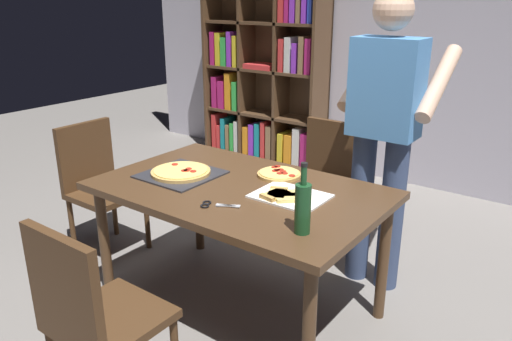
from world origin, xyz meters
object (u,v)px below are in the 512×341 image
object	(u,v)px
second_pizza_plain	(279,174)
pepperoni_pizza_on_tray	(181,173)
dining_table	(239,200)
kitchen_scissors	(214,205)
person_serving_pizza	(384,127)
chair_left_end	(98,180)
chair_far_side	(325,178)
chair_near_camera	(92,312)
bookshelf	(265,79)
wine_bottle	(303,207)

from	to	relation	value
second_pizza_plain	pepperoni_pizza_on_tray	bearing A→B (deg)	-144.97
dining_table	kitchen_scissors	size ratio (longest dim) A/B	7.77
person_serving_pizza	pepperoni_pizza_on_tray	xyz separation A→B (m)	(-0.86, -0.79, -0.23)
chair_left_end	second_pizza_plain	world-z (taller)	chair_left_end
kitchen_scissors	chair_far_side	bearing A→B (deg)	92.62
chair_left_end	pepperoni_pizza_on_tray	distance (m)	0.90
chair_left_end	dining_table	bearing A→B (deg)	0.00
dining_table	second_pizza_plain	world-z (taller)	second_pizza_plain
dining_table	person_serving_pizza	world-z (taller)	person_serving_pizza
chair_near_camera	bookshelf	world-z (taller)	bookshelf
chair_near_camera	chair_far_side	size ratio (longest dim) A/B	1.00
bookshelf	pepperoni_pizza_on_tray	bearing A→B (deg)	-64.80
person_serving_pizza	pepperoni_pizza_on_tray	bearing A→B (deg)	-137.30
person_serving_pizza	chair_near_camera	bearing A→B (deg)	-105.75
chair_near_camera	kitchen_scissors	size ratio (longest dim) A/B	4.61
dining_table	pepperoni_pizza_on_tray	xyz separation A→B (m)	(-0.38, -0.05, 0.09)
person_serving_pizza	pepperoni_pizza_on_tray	distance (m)	1.19
dining_table	second_pizza_plain	distance (m)	0.29
pepperoni_pizza_on_tray	wine_bottle	world-z (taller)	wine_bottle
chair_near_camera	chair_left_end	xyz separation A→B (m)	(-1.24, 0.96, 0.00)
dining_table	bookshelf	distance (m)	2.83
person_serving_pizza	chair_far_side	bearing A→B (deg)	155.35
person_serving_pizza	kitchen_scissors	bearing A→B (deg)	-112.73
pepperoni_pizza_on_tray	person_serving_pizza	bearing A→B (deg)	42.70
chair_near_camera	pepperoni_pizza_on_tray	world-z (taller)	chair_near_camera
pepperoni_pizza_on_tray	wine_bottle	bearing A→B (deg)	-12.78
chair_near_camera	wine_bottle	xyz separation A→B (m)	(0.55, 0.70, 0.36)
person_serving_pizza	wine_bottle	world-z (taller)	person_serving_pizza
chair_left_end	kitchen_scissors	bearing A→B (deg)	-11.76
person_serving_pizza	dining_table	bearing A→B (deg)	-122.94
dining_table	chair_near_camera	distance (m)	0.97
chair_far_side	kitchen_scissors	xyz separation A→B (m)	(0.06, -1.23, 0.24)
chair_left_end	bookshelf	distance (m)	2.42
chair_left_end	pepperoni_pizza_on_tray	world-z (taller)	chair_left_end
chair_far_side	pepperoni_pizza_on_tray	bearing A→B (deg)	-110.52
chair_far_side	bookshelf	world-z (taller)	bookshelf
pepperoni_pizza_on_tray	second_pizza_plain	xyz separation A→B (m)	(0.45, 0.32, -0.00)
chair_far_side	pepperoni_pizza_on_tray	distance (m)	1.11
pepperoni_pizza_on_tray	second_pizza_plain	bearing A→B (deg)	35.03
wine_bottle	pepperoni_pizza_on_tray	bearing A→B (deg)	167.22
dining_table	bookshelf	size ratio (longest dim) A/B	0.78
chair_far_side	wine_bottle	world-z (taller)	wine_bottle
chair_left_end	second_pizza_plain	distance (m)	1.37
bookshelf	second_pizza_plain	xyz separation A→B (m)	(1.60, -2.11, -0.12)
chair_far_side	bookshelf	size ratio (longest dim) A/B	0.46
chair_left_end	kitchen_scissors	xyz separation A→B (m)	(1.30, -0.27, 0.24)
bookshelf	wine_bottle	world-z (taller)	bookshelf
chair_near_camera	chair_left_end	world-z (taller)	same
person_serving_pizza	wine_bottle	xyz separation A→B (m)	(0.07, -1.00, -0.13)
chair_far_side	wine_bottle	size ratio (longest dim) A/B	2.85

